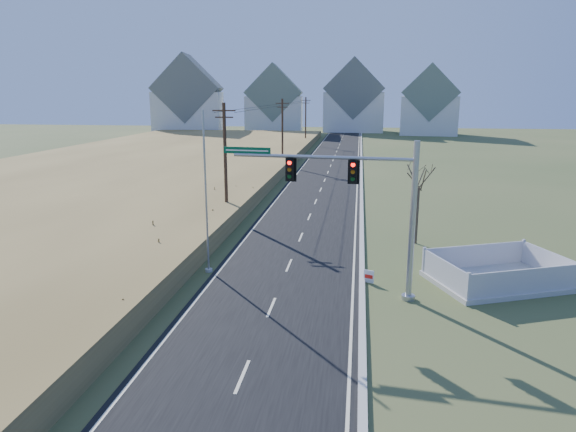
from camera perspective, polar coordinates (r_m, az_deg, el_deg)
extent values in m
plane|color=#3C4E26|center=(25.88, -1.11, -8.47)|extent=(260.00, 260.00, 0.00)
cube|color=black|center=(74.43, 4.94, 5.97)|extent=(8.00, 180.00, 0.06)
cube|color=#B2AFA8|center=(74.33, 8.15, 5.92)|extent=(0.30, 180.00, 0.18)
cube|color=tan|center=(70.09, -15.61, 5.57)|extent=(38.00, 110.00, 1.30)
cylinder|color=#422D1E|center=(40.38, -6.97, 6.01)|extent=(0.26, 0.26, 9.00)
cube|color=#422D1E|center=(40.07, -7.13, 11.55)|extent=(1.80, 0.10, 0.10)
cube|color=#422D1E|center=(40.09, -7.11, 10.84)|extent=(1.40, 0.10, 0.10)
cylinder|color=#422D1E|center=(69.66, -0.63, 9.21)|extent=(0.26, 0.26, 9.00)
cube|color=#422D1E|center=(69.48, -0.64, 12.42)|extent=(1.80, 0.10, 0.10)
cube|color=#422D1E|center=(69.50, -0.64, 12.00)|extent=(1.40, 0.10, 0.10)
cylinder|color=#422D1E|center=(99.38, 1.97, 10.47)|extent=(0.26, 0.26, 9.00)
cube|color=#422D1E|center=(99.25, 1.99, 12.72)|extent=(1.80, 0.10, 0.10)
cube|color=#422D1E|center=(99.26, 1.99, 12.43)|extent=(1.40, 0.10, 0.10)
cube|color=white|center=(130.66, -10.97, 11.17)|extent=(17.38, 13.12, 10.00)
cube|color=slate|center=(130.58, -11.09, 13.76)|extent=(17.69, 13.38, 16.29)
cube|color=white|center=(133.60, -1.53, 11.24)|extent=(14.66, 10.95, 9.00)
cube|color=slate|center=(133.50, -1.54, 13.56)|extent=(14.93, 11.17, 14.26)
cube|color=white|center=(135.80, 7.28, 11.38)|extent=(15.00, 10.00, 10.00)
cube|color=slate|center=(135.72, 7.35, 13.87)|extent=(15.27, 10.20, 15.27)
cube|color=white|center=(128.84, 15.39, 10.69)|extent=(13.87, 10.31, 9.00)
cube|color=slate|center=(128.73, 15.54, 13.09)|extent=(14.12, 10.51, 13.24)
cylinder|color=#9EA0A5|center=(25.67, 13.21, -8.77)|extent=(0.65, 0.65, 0.22)
cylinder|color=#9EA0A5|center=(24.54, 13.67, -0.75)|extent=(0.28, 0.28, 7.61)
cylinder|color=#9EA0A5|center=(24.40, 3.74, 6.54)|extent=(8.66, 1.12, 0.17)
cube|color=black|center=(24.26, 7.26, 4.93)|extent=(0.37, 0.32, 1.05)
cube|color=black|center=(24.80, 0.24, 5.23)|extent=(0.37, 0.32, 1.05)
cube|color=#04502D|center=(25.30, -4.58, 7.27)|extent=(2.38, 0.30, 0.33)
cube|color=#B7B5AD|center=(29.10, 22.18, -6.72)|extent=(7.74, 6.60, 0.25)
cube|color=#B8B8BD|center=(27.33, 24.89, -6.61)|extent=(5.81, 2.43, 1.25)
cube|color=#B8B8BD|center=(30.47, 20.02, -4.15)|extent=(5.81, 2.43, 1.25)
cube|color=#B8B8BD|center=(27.17, 16.98, -6.03)|extent=(1.64, 3.88, 1.25)
cube|color=#B8B8BD|center=(30.79, 27.01, -4.65)|extent=(1.64, 3.88, 1.25)
cube|color=white|center=(27.28, 8.97, -6.65)|extent=(0.53, 0.26, 0.68)
cube|color=red|center=(27.25, 8.95, -6.67)|extent=(0.41, 0.19, 0.20)
cylinder|color=#B7B5AD|center=(29.02, -8.80, -5.97)|extent=(0.40, 0.40, 0.18)
cylinder|color=#9EA0A5|center=(27.89, -9.12, 2.46)|extent=(0.11, 0.11, 8.85)
cylinder|color=#4C3F33|center=(34.56, 14.15, -0.02)|extent=(0.17, 0.17, 3.70)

